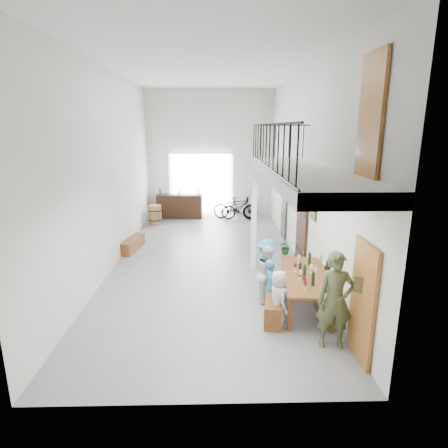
{
  "coord_description": "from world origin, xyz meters",
  "views": [
    {
      "loc": [
        0.21,
        -10.64,
        3.92
      ],
      "look_at": [
        0.46,
        -0.5,
        1.3
      ],
      "focal_mm": 30.0,
      "sensor_mm": 36.0,
      "label": 1
    }
  ],
  "objects_px": {
    "bench_inner": "(274,298)",
    "oak_barrel": "(155,215)",
    "serving_counter": "(180,206)",
    "bicycle_near": "(236,208)",
    "side_bench": "(133,244)",
    "tasting_table": "(306,278)",
    "host_standing": "(335,300)"
  },
  "relations": [
    {
      "from": "serving_counter",
      "to": "bicycle_near",
      "type": "height_order",
      "value": "serving_counter"
    },
    {
      "from": "bench_inner",
      "to": "host_standing",
      "type": "height_order",
      "value": "host_standing"
    },
    {
      "from": "side_bench",
      "to": "bench_inner",
      "type": "bearing_deg",
      "value": -46.24
    },
    {
      "from": "bench_inner",
      "to": "host_standing",
      "type": "xyz_separation_m",
      "value": [
        0.84,
        -1.5,
        0.67
      ]
    },
    {
      "from": "tasting_table",
      "to": "host_standing",
      "type": "height_order",
      "value": "host_standing"
    },
    {
      "from": "bench_inner",
      "to": "side_bench",
      "type": "bearing_deg",
      "value": 144.71
    },
    {
      "from": "tasting_table",
      "to": "bench_inner",
      "type": "bearing_deg",
      "value": -173.19
    },
    {
      "from": "serving_counter",
      "to": "side_bench",
      "type": "bearing_deg",
      "value": -101.31
    },
    {
      "from": "tasting_table",
      "to": "side_bench",
      "type": "xyz_separation_m",
      "value": [
        -4.7,
        4.2,
        -0.51
      ]
    },
    {
      "from": "side_bench",
      "to": "bicycle_near",
      "type": "height_order",
      "value": "bicycle_near"
    },
    {
      "from": "serving_counter",
      "to": "bicycle_near",
      "type": "bearing_deg",
      "value": -3.39
    },
    {
      "from": "tasting_table",
      "to": "serving_counter",
      "type": "height_order",
      "value": "serving_counter"
    },
    {
      "from": "serving_counter",
      "to": "host_standing",
      "type": "distance_m",
      "value": 10.84
    },
    {
      "from": "oak_barrel",
      "to": "host_standing",
      "type": "xyz_separation_m",
      "value": [
        4.64,
        -9.07,
        0.51
      ]
    },
    {
      "from": "bench_inner",
      "to": "bicycle_near",
      "type": "distance_m",
      "value": 8.42
    },
    {
      "from": "tasting_table",
      "to": "serving_counter",
      "type": "xyz_separation_m",
      "value": [
        -3.56,
        8.68,
        -0.18
      ]
    },
    {
      "from": "oak_barrel",
      "to": "side_bench",
      "type": "bearing_deg",
      "value": -93.71
    },
    {
      "from": "tasting_table",
      "to": "oak_barrel",
      "type": "relative_size",
      "value": 3.07
    },
    {
      "from": "bicycle_near",
      "to": "serving_counter",
      "type": "bearing_deg",
      "value": 95.18
    },
    {
      "from": "serving_counter",
      "to": "bicycle_near",
      "type": "distance_m",
      "value": 2.48
    },
    {
      "from": "tasting_table",
      "to": "side_bench",
      "type": "relative_size",
      "value": 1.72
    },
    {
      "from": "bicycle_near",
      "to": "bench_inner",
      "type": "bearing_deg",
      "value": -165.6
    },
    {
      "from": "bench_inner",
      "to": "oak_barrel",
      "type": "height_order",
      "value": "oak_barrel"
    },
    {
      "from": "oak_barrel",
      "to": "bicycle_near",
      "type": "bearing_deg",
      "value": 13.82
    },
    {
      "from": "bench_inner",
      "to": "oak_barrel",
      "type": "distance_m",
      "value": 8.47
    },
    {
      "from": "oak_barrel",
      "to": "bicycle_near",
      "type": "height_order",
      "value": "bicycle_near"
    },
    {
      "from": "bench_inner",
      "to": "oak_barrel",
      "type": "bearing_deg",
      "value": 127.61
    },
    {
      "from": "tasting_table",
      "to": "serving_counter",
      "type": "distance_m",
      "value": 9.38
    },
    {
      "from": "tasting_table",
      "to": "side_bench",
      "type": "height_order",
      "value": "tasting_table"
    },
    {
      "from": "bench_inner",
      "to": "host_standing",
      "type": "relative_size",
      "value": 1.16
    },
    {
      "from": "bicycle_near",
      "to": "side_bench",
      "type": "bearing_deg",
      "value": 150.97
    },
    {
      "from": "side_bench",
      "to": "oak_barrel",
      "type": "relative_size",
      "value": 1.78
    }
  ]
}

